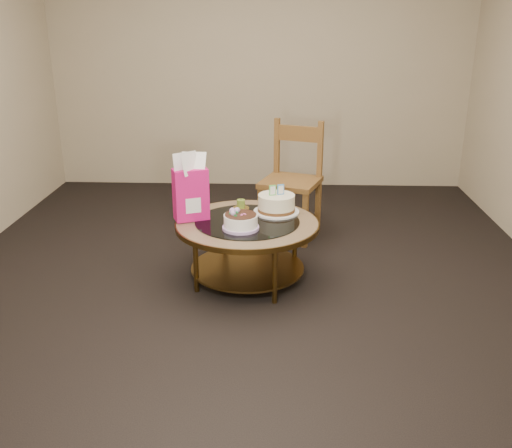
{
  "coord_description": "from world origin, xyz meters",
  "views": [
    {
      "loc": [
        0.21,
        -3.77,
        1.83
      ],
      "look_at": [
        0.06,
        0.02,
        0.43
      ],
      "focal_mm": 40.0,
      "sensor_mm": 36.0,
      "label": 1
    }
  ],
  "objects_px": {
    "decorated_cake": "(240,222)",
    "dining_chair": "(292,180)",
    "cream_cake": "(276,204)",
    "gift_bag": "(190,187)",
    "coffee_table": "(247,232)"
  },
  "relations": [
    {
      "from": "decorated_cake",
      "to": "dining_chair",
      "type": "relative_size",
      "value": 0.25
    },
    {
      "from": "cream_cake",
      "to": "gift_bag",
      "type": "distance_m",
      "value": 0.65
    },
    {
      "from": "decorated_cake",
      "to": "dining_chair",
      "type": "distance_m",
      "value": 1.15
    },
    {
      "from": "coffee_table",
      "to": "decorated_cake",
      "type": "relative_size",
      "value": 4.07
    },
    {
      "from": "gift_bag",
      "to": "coffee_table",
      "type": "bearing_deg",
      "value": -26.63
    },
    {
      "from": "decorated_cake",
      "to": "gift_bag",
      "type": "bearing_deg",
      "value": 152.3
    },
    {
      "from": "gift_bag",
      "to": "dining_chair",
      "type": "distance_m",
      "value": 1.18
    },
    {
      "from": "decorated_cake",
      "to": "dining_chair",
      "type": "height_order",
      "value": "dining_chair"
    },
    {
      "from": "cream_cake",
      "to": "coffee_table",
      "type": "bearing_deg",
      "value": -157.02
    },
    {
      "from": "gift_bag",
      "to": "dining_chair",
      "type": "height_order",
      "value": "dining_chair"
    },
    {
      "from": "coffee_table",
      "to": "gift_bag",
      "type": "height_order",
      "value": "gift_bag"
    },
    {
      "from": "gift_bag",
      "to": "decorated_cake",
      "type": "bearing_deg",
      "value": -49.93
    },
    {
      "from": "gift_bag",
      "to": "dining_chair",
      "type": "bearing_deg",
      "value": 28.62
    },
    {
      "from": "decorated_cake",
      "to": "gift_bag",
      "type": "relative_size",
      "value": 0.53
    },
    {
      "from": "cream_cake",
      "to": "gift_bag",
      "type": "height_order",
      "value": "gift_bag"
    }
  ]
}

